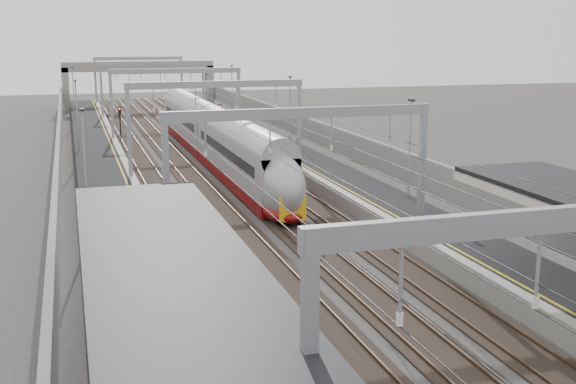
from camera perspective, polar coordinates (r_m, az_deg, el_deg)
platform_left at (r=55.68m, az=-14.28°, el=1.23°), size 4.00×120.00×1.00m
platform_right at (r=58.55m, az=1.55°, el=2.15°), size 4.00×120.00×1.00m
tracks at (r=56.66m, az=-6.16°, el=1.27°), size 11.40×140.00×0.20m
overhead_line at (r=62.30m, az=-7.45°, el=7.90°), size 13.00×140.00×6.60m
canopy_left at (r=14.11m, az=-6.41°, el=-12.18°), size 4.40×30.00×4.24m
overbridge at (r=110.27m, az=-11.70°, el=9.24°), size 22.00×2.20×6.90m
wall_left at (r=55.45m, az=-17.64°, el=2.14°), size 0.30×120.00×3.20m
wall_right at (r=59.45m, az=4.48°, el=3.34°), size 0.30×120.00×3.20m
train at (r=60.82m, az=-5.58°, el=3.87°), size 2.50×45.64×3.97m
signal_green at (r=77.94m, az=-13.15°, el=5.82°), size 0.32×0.32×3.48m
signal_red_near at (r=78.73m, az=-7.00°, el=6.11°), size 0.32×0.32×3.48m
signal_red_far at (r=78.85m, az=-5.38°, el=6.16°), size 0.32×0.32×3.48m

